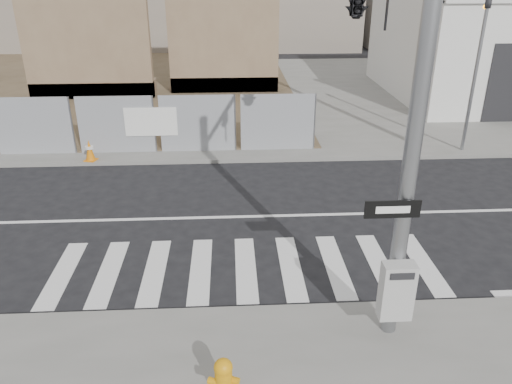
{
  "coord_description": "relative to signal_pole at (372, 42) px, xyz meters",
  "views": [
    {
      "loc": [
        -0.28,
        -11.86,
        6.11
      ],
      "look_at": [
        0.28,
        -1.5,
        1.4
      ],
      "focal_mm": 35.0,
      "sensor_mm": 36.0,
      "label": 1
    }
  ],
  "objects": [
    {
      "name": "ground",
      "position": [
        -2.49,
        2.05,
        -4.78
      ],
      "size": [
        100.0,
        100.0,
        0.0
      ],
      "primitive_type": "plane",
      "color": "black",
      "rests_on": "ground"
    },
    {
      "name": "sidewalk_far",
      "position": [
        -2.49,
        16.05,
        -4.72
      ],
      "size": [
        50.0,
        20.0,
        0.12
      ],
      "primitive_type": "cube",
      "color": "slate",
      "rests_on": "ground"
    },
    {
      "name": "signal_pole",
      "position": [
        0.0,
        0.0,
        0.0
      ],
      "size": [
        0.96,
        5.87,
        7.0
      ],
      "color": "gray",
      "rests_on": "sidewalk_near"
    },
    {
      "name": "far_signal_pole",
      "position": [
        5.51,
        6.65,
        -1.3
      ],
      "size": [
        0.16,
        0.2,
        5.6
      ],
      "color": "gray",
      "rests_on": "sidewalk_far"
    },
    {
      "name": "concrete_wall_left",
      "position": [
        -9.49,
        15.13,
        -1.4
      ],
      "size": [
        6.0,
        1.3,
        8.0
      ],
      "color": "brown",
      "rests_on": "sidewalk_far"
    },
    {
      "name": "concrete_wall_right",
      "position": [
        -2.99,
        16.13,
        -1.4
      ],
      "size": [
        5.5,
        1.3,
        8.0
      ],
      "color": "brown",
      "rests_on": "sidewalk_far"
    },
    {
      "name": "fire_hydrant",
      "position": [
        -2.95,
        -4.21,
        -4.28
      ],
      "size": [
        0.53,
        0.53,
        0.76
      ],
      "rotation": [
        0.0,
        0.0,
        -0.42
      ],
      "color": "orange",
      "rests_on": "sidewalk_near"
    },
    {
      "name": "traffic_cone_c",
      "position": [
        -7.5,
        6.27,
        -4.31
      ],
      "size": [
        0.46,
        0.46,
        0.71
      ],
      "rotation": [
        0.0,
        0.0,
        -0.31
      ],
      "color": "orange",
      "rests_on": "sidewalk_far"
    },
    {
      "name": "traffic_cone_d",
      "position": [
        -4.64,
        7.4,
        -4.28
      ],
      "size": [
        0.5,
        0.5,
        0.79
      ],
      "rotation": [
        0.0,
        0.0,
        -0.26
      ],
      "color": "#F95A0D",
      "rests_on": "sidewalk_far"
    }
  ]
}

